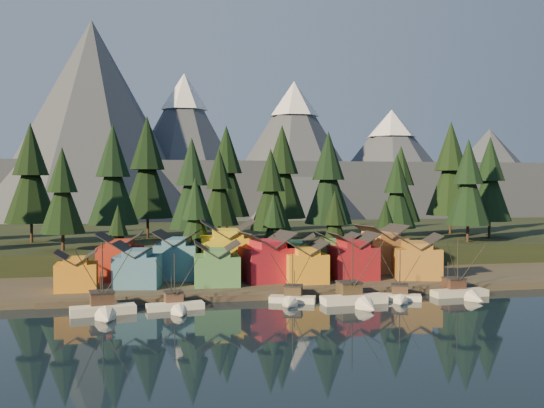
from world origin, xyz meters
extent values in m
plane|color=black|center=(0.00, 0.00, 0.00)|extent=(500.00, 500.00, 0.00)
cube|color=#3B362B|center=(0.00, 40.00, 0.75)|extent=(400.00, 50.00, 1.50)
cube|color=black|center=(0.00, 90.00, 3.00)|extent=(420.00, 100.00, 6.00)
cube|color=#494034|center=(0.00, 16.50, 0.50)|extent=(80.00, 4.00, 1.00)
cube|color=#4A515F|center=(0.00, 240.00, 15.00)|extent=(560.00, 160.00, 30.00)
cone|color=#4A515F|center=(-45.00, 180.00, 45.00)|extent=(100.00, 100.00, 90.00)
cone|color=#4A515F|center=(-5.00, 198.00, 36.00)|extent=(80.00, 80.00, 72.00)
cone|color=white|center=(-5.00, 198.00, 63.36)|extent=(22.40, 22.40, 17.28)
cone|color=#4A515F|center=(45.00, 186.00, 34.00)|extent=(84.00, 84.00, 68.00)
cone|color=white|center=(45.00, 186.00, 59.84)|extent=(23.52, 23.52, 16.32)
cone|color=#4A515F|center=(100.00, 202.00, 29.00)|extent=(92.00, 92.00, 58.00)
cone|color=white|center=(100.00, 202.00, 51.04)|extent=(25.76, 25.76, 13.92)
cone|color=#4A515F|center=(160.00, 210.00, 25.00)|extent=(88.00, 88.00, 50.00)
cube|color=silver|center=(-28.87, 8.72, 0.39)|extent=(10.42, 4.99, 1.80)
cone|color=silver|center=(-27.96, 3.32, 0.39)|extent=(3.89, 3.93, 3.37)
cube|color=black|center=(-28.87, 8.72, -0.28)|extent=(10.66, 5.08, 0.39)
cube|color=#422E23|center=(-29.18, 10.53, 2.13)|extent=(4.10, 3.92, 2.02)
cube|color=#2A2828|center=(-29.18, 10.53, 3.25)|extent=(4.36, 4.18, 0.22)
cylinder|color=black|center=(-28.97, 9.33, 6.28)|extent=(0.20, 0.20, 10.10)
cylinder|color=black|center=(-29.52, 12.57, 3.70)|extent=(0.16, 0.16, 4.94)
cube|color=white|center=(-17.58, 10.05, 0.32)|extent=(9.54, 3.82, 1.44)
cone|color=white|center=(-16.96, 4.99, 0.32)|extent=(3.07, 3.48, 2.70)
cube|color=black|center=(-17.58, 10.05, -0.23)|extent=(9.77, 3.89, 0.32)
cube|color=brown|center=(-17.79, 11.73, 1.71)|extent=(3.19, 3.04, 1.62)
cube|color=#2A2828|center=(-17.79, 11.73, 2.61)|extent=(3.40, 3.24, 0.18)
cylinder|color=black|center=(-17.65, 10.61, 5.05)|extent=(0.16, 0.16, 8.11)
cylinder|color=black|center=(-18.03, 13.64, 2.97)|extent=(0.13, 0.13, 3.97)
cube|color=silver|center=(2.54, 11.94, 0.32)|extent=(8.37, 5.40, 1.48)
cone|color=silver|center=(1.00, 7.88, 0.32)|extent=(3.56, 3.51, 2.78)
cube|color=black|center=(2.54, 11.94, -0.23)|extent=(8.56, 5.51, 0.32)
cube|color=#443624|center=(3.05, 13.29, 1.76)|extent=(3.76, 3.65, 1.67)
cube|color=#2A2828|center=(3.05, 13.29, 2.69)|extent=(4.00, 3.89, 0.19)
cylinder|color=black|center=(2.71, 12.39, 5.19)|extent=(0.17, 0.17, 8.34)
cylinder|color=black|center=(3.63, 14.82, 3.06)|extent=(0.13, 0.13, 4.08)
cube|color=white|center=(12.70, 9.01, 0.40)|extent=(11.50, 4.28, 1.84)
cone|color=white|center=(13.16, 2.84, 0.40)|extent=(3.72, 4.10, 3.44)
cube|color=black|center=(12.70, 9.01, -0.29)|extent=(11.78, 4.35, 0.40)
cube|color=#423523|center=(12.54, 11.06, 2.18)|extent=(3.92, 3.71, 2.07)
cube|color=#2A2828|center=(12.54, 11.06, 3.33)|extent=(4.17, 3.95, 0.23)
cylinder|color=black|center=(12.64, 9.69, 6.43)|extent=(0.21, 0.21, 10.33)
cylinder|color=black|center=(12.37, 13.40, 3.79)|extent=(0.16, 0.16, 5.05)
cube|color=white|center=(21.59, 10.05, 0.30)|extent=(7.75, 5.09, 1.39)
cone|color=white|center=(20.13, 6.32, 0.30)|extent=(3.34, 3.27, 2.61)
cube|color=black|center=(21.59, 10.05, -0.22)|extent=(7.93, 5.20, 0.30)
cube|color=#483426|center=(22.08, 11.29, 1.65)|extent=(3.55, 3.45, 1.57)
cube|color=#2A2828|center=(22.08, 11.29, 2.53)|extent=(3.77, 3.68, 0.17)
cylinder|color=black|center=(21.76, 10.46, 4.88)|extent=(0.16, 0.16, 7.84)
cylinder|color=black|center=(22.63, 12.70, 2.87)|extent=(0.12, 0.12, 3.83)
cube|color=silver|center=(33.79, 11.43, 0.36)|extent=(10.42, 3.63, 1.66)
cone|color=silver|center=(34.07, 5.80, 0.36)|extent=(3.29, 3.66, 3.12)
cube|color=black|center=(33.79, 11.43, -0.26)|extent=(10.67, 3.69, 0.36)
cube|color=#412A22|center=(33.70, 13.31, 1.98)|extent=(3.48, 3.28, 1.87)
cube|color=#2A2828|center=(33.70, 13.31, 3.01)|extent=(3.70, 3.50, 0.21)
cylinder|color=black|center=(33.76, 12.06, 5.82)|extent=(0.19, 0.19, 9.36)
cylinder|color=black|center=(33.59, 15.44, 3.43)|extent=(0.15, 0.15, 4.57)
cube|color=orange|center=(-34.42, 22.81, 3.94)|extent=(7.27, 6.40, 4.89)
cube|color=orange|center=(-34.42, 22.81, 6.87)|extent=(4.07, 6.19, 1.00)
cube|color=teal|center=(-23.80, 24.33, 4.40)|extent=(9.14, 8.41, 5.80)
cube|color=teal|center=(-23.80, 24.33, 7.85)|extent=(5.55, 7.65, 1.13)
cube|color=#48854A|center=(-9.27, 23.63, 4.28)|extent=(8.75, 8.22, 5.56)
cube|color=#48854A|center=(-9.27, 23.63, 7.63)|extent=(4.99, 7.86, 1.17)
cube|color=maroon|center=(0.82, 26.22, 4.82)|extent=(10.76, 9.87, 6.65)
cube|color=maroon|center=(0.82, 26.22, 8.79)|extent=(6.57, 8.94, 1.32)
cube|color=orange|center=(7.86, 23.67, 4.28)|extent=(7.97, 7.97, 5.57)
cube|color=orange|center=(7.86, 23.67, 7.60)|extent=(4.46, 7.74, 1.10)
cube|color=maroon|center=(18.16, 25.37, 4.74)|extent=(8.91, 7.54, 6.48)
cube|color=maroon|center=(18.16, 25.37, 8.59)|extent=(4.95, 7.33, 1.24)
cube|color=#A16E29|center=(31.04, 23.65, 4.55)|extent=(10.48, 9.68, 6.10)
cube|color=#A16E29|center=(31.04, 23.65, 8.21)|extent=(6.57, 8.56, 1.25)
cube|color=#A52819|center=(-27.25, 33.50, 4.83)|extent=(9.16, 8.29, 6.65)
cube|color=#A52819|center=(-27.25, 33.50, 8.74)|extent=(5.31, 7.82, 1.20)
cube|color=teal|center=(-16.16, 32.67, 4.96)|extent=(10.16, 9.77, 6.92)
cube|color=teal|center=(-16.16, 32.67, 9.01)|extent=(6.39, 8.71, 1.20)
cube|color=gold|center=(-5.93, 33.66, 5.56)|extent=(11.44, 9.93, 8.12)
cube|color=gold|center=(-5.93, 33.66, 10.36)|extent=(6.57, 9.41, 1.52)
cube|color=#46814B|center=(7.46, 31.11, 4.49)|extent=(9.76, 8.62, 5.98)
cube|color=#46814B|center=(7.46, 31.11, 8.06)|extent=(6.01, 7.67, 1.19)
cube|color=#4B7F44|center=(16.86, 31.49, 4.60)|extent=(8.59, 7.79, 6.20)
cube|color=#4B7F44|center=(16.86, 31.49, 8.24)|extent=(5.01, 7.32, 1.12)
cube|color=#AF723E|center=(27.60, 34.21, 5.14)|extent=(10.22, 9.76, 7.27)
cube|color=#AF723E|center=(27.60, 34.21, 9.39)|extent=(6.22, 8.93, 1.26)
cylinder|color=#332319|center=(-50.00, 68.00, 8.59)|extent=(0.70, 0.70, 5.18)
cone|color=black|center=(-50.00, 68.00, 19.81)|extent=(12.66, 12.66, 17.84)
cone|color=black|center=(-50.00, 68.00, 29.02)|extent=(8.63, 8.63, 12.95)
cylinder|color=#332319|center=(-40.00, 48.00, 7.98)|extent=(0.70, 0.70, 3.95)
cone|color=black|center=(-40.00, 48.00, 16.54)|extent=(9.66, 9.66, 13.62)
cone|color=black|center=(-40.00, 48.00, 23.57)|extent=(6.59, 6.59, 9.88)
cylinder|color=#332319|center=(-30.00, 60.00, 8.52)|extent=(0.70, 0.70, 5.05)
cone|color=black|center=(-30.00, 60.00, 19.46)|extent=(12.34, 12.34, 17.39)
cone|color=black|center=(-30.00, 60.00, 28.44)|extent=(8.41, 8.41, 12.62)
cylinder|color=#332319|center=(-22.00, 75.00, 8.85)|extent=(0.70, 0.70, 5.71)
cone|color=black|center=(-22.00, 75.00, 21.21)|extent=(13.95, 13.95, 19.65)
cone|color=black|center=(-22.00, 75.00, 31.36)|extent=(9.51, 9.51, 14.26)
cylinder|color=#332319|center=(-12.00, 50.00, 8.20)|extent=(0.70, 0.70, 4.41)
cone|color=black|center=(-12.00, 50.00, 17.75)|extent=(10.77, 10.77, 15.18)
cone|color=black|center=(-12.00, 50.00, 25.59)|extent=(7.35, 7.35, 11.02)
cylinder|color=#332319|center=(-4.00, 65.00, 8.06)|extent=(0.70, 0.70, 4.11)
cone|color=black|center=(-4.00, 65.00, 16.96)|extent=(10.05, 10.05, 14.16)
cone|color=black|center=(-4.00, 65.00, 24.27)|extent=(6.85, 6.85, 10.28)
cylinder|color=#332319|center=(6.00, 48.00, 7.99)|extent=(0.70, 0.70, 3.99)
cone|color=black|center=(6.00, 48.00, 16.63)|extent=(9.74, 9.74, 13.73)
cone|color=black|center=(6.00, 48.00, 23.71)|extent=(6.64, 6.64, 9.96)
cylinder|color=#332319|center=(14.00, 72.00, 8.68)|extent=(0.70, 0.70, 5.36)
cone|color=black|center=(14.00, 72.00, 20.30)|extent=(13.11, 13.11, 18.47)
cone|color=black|center=(14.00, 72.00, 29.83)|extent=(8.94, 8.94, 13.41)
cylinder|color=#332319|center=(22.00, 55.00, 8.42)|extent=(0.70, 0.70, 4.83)
cone|color=black|center=(22.00, 55.00, 18.89)|extent=(11.82, 11.82, 16.65)
cone|color=black|center=(22.00, 55.00, 27.49)|extent=(8.06, 8.06, 12.09)
cylinder|color=#332319|center=(30.00, 80.00, 8.47)|extent=(0.70, 0.70, 4.94)
cone|color=black|center=(30.00, 80.00, 19.17)|extent=(12.07, 12.07, 17.01)
cone|color=black|center=(30.00, 80.00, 27.95)|extent=(8.23, 8.23, 12.35)
cylinder|color=#332319|center=(38.00, 50.00, 7.91)|extent=(0.70, 0.70, 3.82)
cone|color=black|center=(38.00, 50.00, 16.20)|extent=(9.35, 9.35, 13.17)
cone|color=black|center=(38.00, 50.00, 23.00)|extent=(6.37, 6.37, 9.56)
cylinder|color=#332319|center=(46.00, 66.00, 8.19)|extent=(0.70, 0.70, 4.38)
cone|color=black|center=(46.00, 66.00, 17.67)|extent=(10.70, 10.70, 15.07)
cone|color=black|center=(46.00, 66.00, 25.45)|extent=(7.29, 7.29, 10.94)
cylinder|color=#332319|center=(56.00, 48.00, 8.25)|extent=(0.70, 0.70, 4.50)
cone|color=black|center=(56.00, 48.00, 17.99)|extent=(10.99, 10.99, 15.48)
cone|color=black|center=(56.00, 48.00, 25.98)|extent=(7.49, 7.49, 11.24)
cylinder|color=#332319|center=(64.00, 72.00, 8.85)|extent=(0.70, 0.70, 5.70)
cone|color=black|center=(64.00, 72.00, 21.19)|extent=(13.92, 13.92, 19.62)
cone|color=black|center=(64.00, 72.00, 31.31)|extent=(9.49, 9.49, 14.24)
cylinder|color=#332319|center=(0.00, 82.00, 8.73)|extent=(0.70, 0.70, 5.45)
cone|color=black|center=(0.00, 82.00, 20.55)|extent=(13.33, 13.33, 18.79)
cone|color=black|center=(0.00, 82.00, 30.24)|extent=(9.09, 9.09, 13.64)
cylinder|color=#332319|center=(68.00, 58.00, 8.38)|extent=(0.70, 0.70, 4.76)
cone|color=black|center=(68.00, 58.00, 18.69)|extent=(11.63, 11.63, 16.39)
cone|color=black|center=(68.00, 58.00, 27.15)|extent=(7.93, 7.93, 11.90)
cylinder|color=#332319|center=(-28.00, 40.00, 2.79)|extent=(0.70, 0.70, 2.59)
cone|color=black|center=(-28.00, 40.00, 8.40)|extent=(6.33, 6.33, 8.92)
cone|color=black|center=(-28.00, 40.00, 13.01)|extent=(4.32, 4.32, 6.47)
cylinder|color=#332319|center=(-12.00, 40.00, 3.29)|extent=(0.70, 0.70, 3.58)
cone|color=black|center=(-12.00, 40.00, 11.04)|extent=(8.74, 8.74, 12.32)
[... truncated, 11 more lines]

